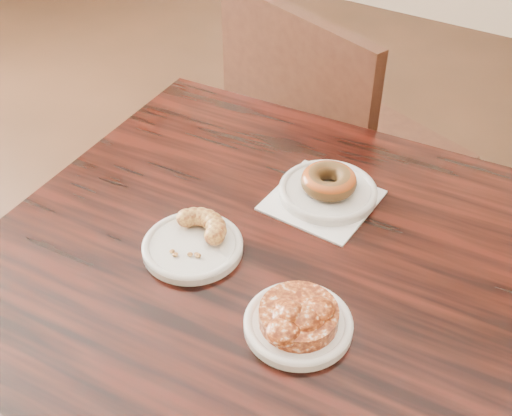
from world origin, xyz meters
The scene contains 10 objects.
floor centered at (0.00, 0.00, 0.00)m, with size 5.00×5.00×0.00m, color black.
cafe_table centered at (0.28, -0.18, 0.38)m, with size 0.82×0.82×0.75m, color black.
chair_far centered at (0.12, 0.53, 0.45)m, with size 0.51×0.51×0.90m, color black, non-canonical shape.
napkin centered at (0.30, -0.01, 0.75)m, with size 0.16×0.16×0.00m, color white.
plate_donut centered at (0.30, 0.00, 0.76)m, with size 0.16×0.16×0.01m, color silver.
plate_cruller centered at (0.19, -0.22, 0.76)m, with size 0.15×0.15×0.01m, color silver.
plate_fritter centered at (0.39, -0.27, 0.76)m, with size 0.15×0.15×0.01m, color white.
glazed_donut centered at (0.30, 0.00, 0.78)m, with size 0.09×0.09×0.03m, color #8F3C14.
apple_fritter centered at (0.39, -0.27, 0.78)m, with size 0.15×0.15×0.03m, color #421407, non-canonical shape.
cruller_fragment centered at (0.19, -0.22, 0.78)m, with size 0.11×0.11×0.03m, color brown, non-canonical shape.
Camera 1 is at (0.64, -0.77, 1.42)m, focal length 45.00 mm.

